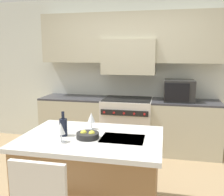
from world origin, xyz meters
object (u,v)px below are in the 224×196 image
microwave (179,91)px  fruit_bowl (88,135)px  wine_glass_far (91,118)px  range_stove (127,124)px  wine_glass_near (61,129)px  wine_bottle (63,127)px

microwave → fruit_bowl: 2.24m
wine_glass_far → range_stove: bearing=85.2°
fruit_bowl → range_stove: bearing=87.2°
microwave → wine_glass_near: microwave is taller
range_stove → wine_bottle: size_ratio=3.67×
microwave → wine_glass_far: 2.01m
microwave → fruit_bowl: size_ratio=2.20×
range_stove → fruit_bowl: size_ratio=4.13×
range_stove → wine_bottle: (-0.36, -1.98, 0.52)m
microwave → wine_glass_far: size_ratio=2.61×
wine_glass_far → microwave: bearing=59.5°
range_stove → wine_glass_far: 1.80m
range_stove → wine_bottle: wine_bottle is taller
fruit_bowl → wine_bottle: bearing=176.0°
wine_glass_near → wine_glass_far: bearing=70.1°
range_stove → wine_glass_near: bearing=-98.1°
microwave → fruit_bowl: (-0.97, -2.02, -0.18)m
range_stove → wine_glass_far: bearing=-94.8°
microwave → wine_glass_near: 2.48m
wine_bottle → wine_glass_near: 0.19m
range_stove → wine_glass_far: size_ratio=4.91×
fruit_bowl → wine_glass_near: bearing=-142.0°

